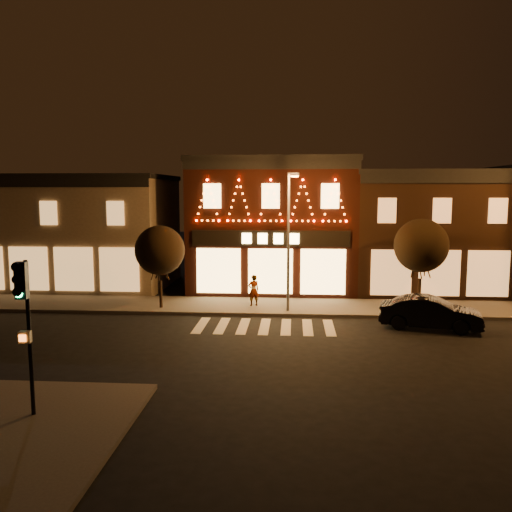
# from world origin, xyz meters

# --- Properties ---
(ground) EXTENTS (120.00, 120.00, 0.00)m
(ground) POSITION_xyz_m (0.00, 0.00, 0.00)
(ground) COLOR black
(ground) RESTS_ON ground
(sidewalk_far) EXTENTS (44.00, 4.00, 0.15)m
(sidewalk_far) POSITION_xyz_m (2.00, 8.00, 0.07)
(sidewalk_far) COLOR #47423D
(sidewalk_far) RESTS_ON ground
(building_left) EXTENTS (12.20, 8.28, 7.30)m
(building_left) POSITION_xyz_m (-13.00, 13.99, 3.66)
(building_left) COLOR #756653
(building_left) RESTS_ON ground
(building_pulp) EXTENTS (10.20, 8.34, 8.30)m
(building_pulp) POSITION_xyz_m (0.00, 13.98, 4.16)
(building_pulp) COLOR black
(building_pulp) RESTS_ON ground
(building_right_a) EXTENTS (9.20, 8.28, 7.50)m
(building_right_a) POSITION_xyz_m (9.50, 13.99, 3.76)
(building_right_a) COLOR black
(building_right_a) RESTS_ON ground
(traffic_signal_near) EXTENTS (0.33, 0.45, 4.31)m
(traffic_signal_near) POSITION_xyz_m (-5.85, -6.62, 3.19)
(traffic_signal_near) COLOR black
(traffic_signal_near) RESTS_ON sidewalk_near
(streetlamp_mid) EXTENTS (0.59, 1.62, 7.05)m
(streetlamp_mid) POSITION_xyz_m (1.09, 6.53, 4.29)
(streetlamp_mid) COLOR #59595E
(streetlamp_mid) RESTS_ON sidewalk_far
(tree_left) EXTENTS (2.60, 2.60, 4.35)m
(tree_left) POSITION_xyz_m (-5.67, 7.00, 3.20)
(tree_left) COLOR black
(tree_left) RESTS_ON sidewalk_far
(tree_right) EXTENTS (2.81, 2.81, 4.71)m
(tree_right) POSITION_xyz_m (7.98, 8.01, 3.44)
(tree_right) COLOR black
(tree_right) RESTS_ON sidewalk_far
(dark_sedan) EXTENTS (4.75, 2.58, 1.49)m
(dark_sedan) POSITION_xyz_m (7.60, 4.16, 0.74)
(dark_sedan) COLOR black
(dark_sedan) RESTS_ON ground
(pedestrian) EXTENTS (0.72, 0.62, 1.68)m
(pedestrian) POSITION_xyz_m (-0.81, 7.78, 0.99)
(pedestrian) COLOR gray
(pedestrian) RESTS_ON sidewalk_far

